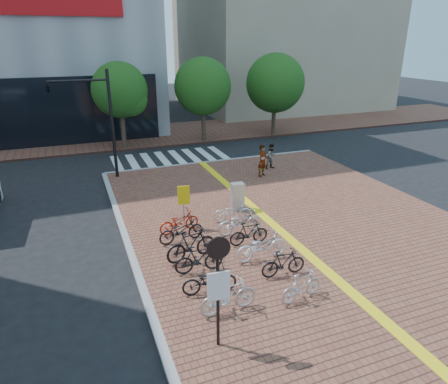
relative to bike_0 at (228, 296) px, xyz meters
name	(u,v)px	position (x,y,z in m)	size (l,w,h in m)	color
ground	(253,263)	(1.92, 2.38, -0.68)	(120.00, 120.00, 0.00)	black
sidewalk	(430,329)	(4.92, -2.62, -0.60)	(14.00, 34.00, 0.15)	brown
tactile_strip	(402,336)	(3.92, -2.62, -0.52)	(0.40, 34.00, 0.01)	yellow
kerb_north	(216,162)	(4.92, 14.38, -0.60)	(14.00, 0.25, 0.15)	gray
far_sidewalk	(144,136)	(1.92, 23.38, -0.60)	(70.00, 8.00, 0.15)	brown
building_beige	(279,24)	(19.92, 34.38, 8.32)	(20.00, 18.00, 18.00)	gray
crosswalk	(171,159)	(2.42, 16.38, -0.67)	(7.50, 4.00, 0.01)	silver
street_trees	(216,87)	(6.96, 19.84, 3.42)	(16.20, 4.60, 6.35)	#38281E
bike_0	(228,296)	(0.00, 0.00, 0.00)	(0.50, 1.76, 1.06)	silver
bike_1	(209,280)	(-0.20, 1.07, -0.08)	(0.59, 1.70, 0.90)	black
bike_2	(199,259)	(-0.13, 2.33, -0.03)	(0.47, 1.66, 1.00)	black
bike_3	(191,244)	(-0.13, 3.23, 0.05)	(0.54, 1.92, 1.16)	black
bike_4	(181,230)	(-0.11, 4.63, -0.05)	(0.63, 1.80, 0.95)	black
bike_5	(179,222)	(0.04, 5.46, -0.08)	(0.59, 1.70, 0.90)	red
bike_6	(302,286)	(2.26, -0.24, -0.06)	(0.44, 1.55, 0.93)	silver
bike_7	(283,263)	(2.40, 1.11, -0.06)	(0.44, 1.56, 0.94)	black
bike_8	(262,246)	(2.19, 2.32, -0.01)	(0.69, 1.98, 1.04)	white
bike_9	(249,233)	(2.23, 3.49, -0.06)	(0.44, 1.56, 0.94)	black
bike_10	(240,222)	(2.28, 4.45, -0.02)	(0.68, 1.94, 1.02)	silver
bike_11	(233,212)	(2.44, 5.60, -0.09)	(0.58, 1.67, 0.88)	silver
pedestrian_a	(262,161)	(6.31, 10.59, 0.38)	(0.66, 0.43, 1.81)	gray
pedestrian_b	(272,156)	(7.46, 11.64, 0.22)	(0.73, 0.57, 1.51)	#4F5264
utility_box	(237,196)	(3.13, 6.72, 0.10)	(0.58, 0.42, 1.26)	#B5B5BA
yellow_sign	(184,199)	(0.35, 5.80, 0.74)	(0.50, 0.14, 1.82)	#B7B7BC
notice_sign	(218,280)	(-0.73, -1.16, 1.45)	(0.58, 0.15, 3.13)	black
traffic_light_pole	(83,106)	(-2.78, 13.48, 3.54)	(3.16, 1.22, 5.89)	black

